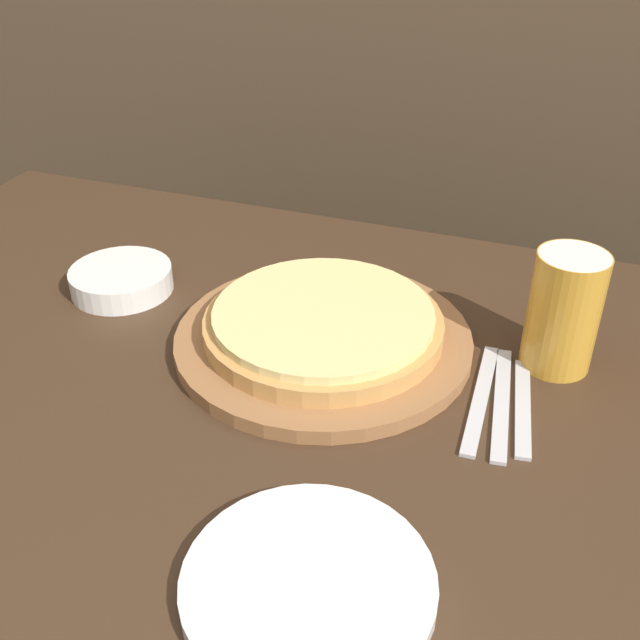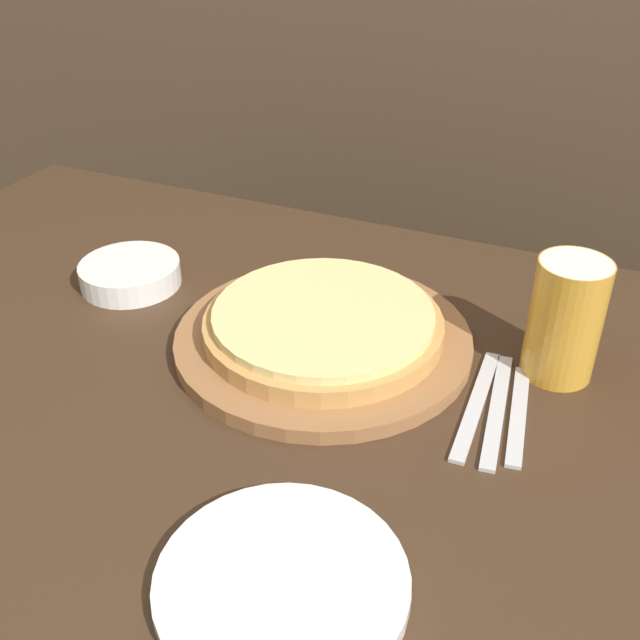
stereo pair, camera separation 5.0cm
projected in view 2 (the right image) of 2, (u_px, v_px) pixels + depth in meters
The scene contains 8 objects.
dining_table at pixel (300, 568), 1.13m from camera, with size 1.57×0.95×0.71m.
pizza_on_board at pixel (320, 330), 0.99m from camera, with size 0.39×0.39×0.06m.
beer_glass at pixel (566, 315), 0.91m from camera, with size 0.09×0.09×0.16m.
dinner_plate at pixel (282, 583), 0.67m from camera, with size 0.23×0.23×0.02m.
side_bowl at pixel (130, 274), 1.13m from camera, with size 0.15×0.15×0.04m.
fork at pixel (476, 404), 0.90m from camera, with size 0.03×0.22×0.00m.
dinner_knife at pixel (497, 409), 0.89m from camera, with size 0.04×0.22×0.00m.
spoon at pixel (518, 414), 0.88m from camera, with size 0.04×0.19×0.00m.
Camera 2 is at (0.33, -0.67, 1.28)m, focal length 42.00 mm.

